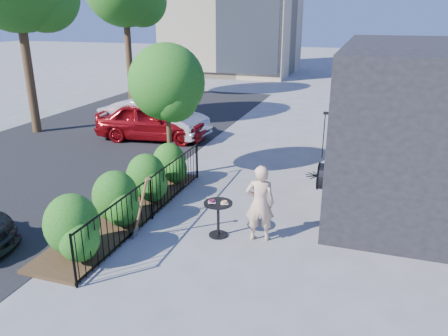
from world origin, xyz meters
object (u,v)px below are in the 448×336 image
(shovel, at_px, (140,212))
(car_red, at_px, (152,121))
(cafe_table, at_px, (218,213))
(woman, at_px, (260,203))
(patio_tree, at_px, (168,87))
(car_silver, at_px, (154,118))

(shovel, relative_size, car_red, 0.35)
(cafe_table, relative_size, woman, 0.50)
(patio_tree, relative_size, car_red, 0.90)
(woman, distance_m, shovel, 2.62)
(patio_tree, height_order, woman, patio_tree)
(shovel, bearing_deg, patio_tree, 104.61)
(woman, xyz_separation_m, car_silver, (-6.17, 7.12, -0.11))
(cafe_table, relative_size, car_red, 0.20)
(cafe_table, distance_m, shovel, 1.72)
(cafe_table, xyz_separation_m, shovel, (-1.57, -0.69, 0.11))
(patio_tree, distance_m, cafe_table, 4.55)
(woman, height_order, shovel, woman)
(patio_tree, relative_size, cafe_table, 4.55)
(shovel, distance_m, car_red, 8.28)
(car_silver, bearing_deg, patio_tree, -138.73)
(patio_tree, bearing_deg, car_red, 124.30)
(car_red, bearing_deg, cafe_table, -150.86)
(woman, bearing_deg, cafe_table, -5.66)
(shovel, distance_m, car_silver, 8.75)
(cafe_table, relative_size, car_silver, 0.19)
(woman, bearing_deg, shovel, 4.70)
(patio_tree, relative_size, shovel, 2.58)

